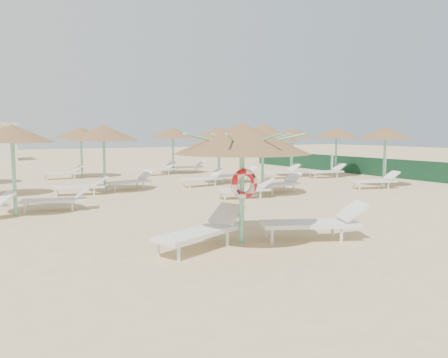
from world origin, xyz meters
TOP-DOWN VIEW (x-y plane):
  - ground at (0.00, 0.00)m, footprint 120.00×120.00m
  - main_palapa at (-0.42, -0.21)m, footprint 2.90×2.90m
  - lounger_main_a at (-1.31, -0.14)m, footprint 2.32×1.44m
  - lounger_main_b at (1.21, -0.78)m, footprint 2.42×1.60m
  - palapa_field at (2.80, 10.44)m, footprint 20.88×13.38m
  - windbreak_fence at (14.00, 9.96)m, footprint 0.08×19.84m

SIDE VIEW (x-z plane):
  - ground at x=0.00m, z-range 0.00..0.00m
  - lounger_main_a at x=-1.31m, z-range -0.02..0.79m
  - lounger_main_b at x=1.21m, z-range -0.02..0.83m
  - windbreak_fence at x=14.00m, z-range -0.05..1.05m
  - main_palapa at x=-0.42m, z-range 0.96..3.56m
  - palapa_field at x=2.80m, z-range 0.93..3.65m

